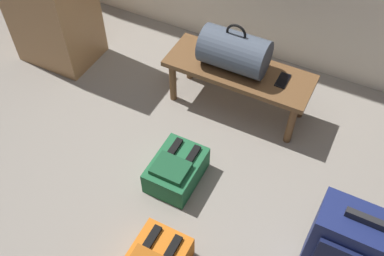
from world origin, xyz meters
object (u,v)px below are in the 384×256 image
object	(u,v)px
duffel_bag_slate	(234,51)
backpack_green	(177,170)
bench	(239,75)
cell_phone	(283,80)
suitcase_upright_navy	(355,253)

from	to	relation	value
duffel_bag_slate	backpack_green	distance (m)	0.85
bench	cell_phone	xyz separation A→B (m)	(0.30, 0.02, 0.06)
bench	duffel_bag_slate	size ratio (longest dim) A/B	2.27
bench	duffel_bag_slate	xyz separation A→B (m)	(-0.05, 0.00, 0.19)
backpack_green	suitcase_upright_navy	bearing A→B (deg)	-9.45
cell_phone	bench	bearing A→B (deg)	-175.98
cell_phone	duffel_bag_slate	bearing A→B (deg)	-176.51
bench	suitcase_upright_navy	distance (m)	1.37
cell_phone	backpack_green	xyz separation A→B (m)	(-0.37, -0.77, -0.28)
duffel_bag_slate	suitcase_upright_navy	xyz separation A→B (m)	(1.05, -0.93, -0.17)
bench	backpack_green	distance (m)	0.78
duffel_bag_slate	cell_phone	world-z (taller)	duffel_bag_slate
duffel_bag_slate	backpack_green	world-z (taller)	duffel_bag_slate
duffel_bag_slate	backpack_green	size ratio (longest dim) A/B	1.16
backpack_green	duffel_bag_slate	bearing A→B (deg)	87.67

